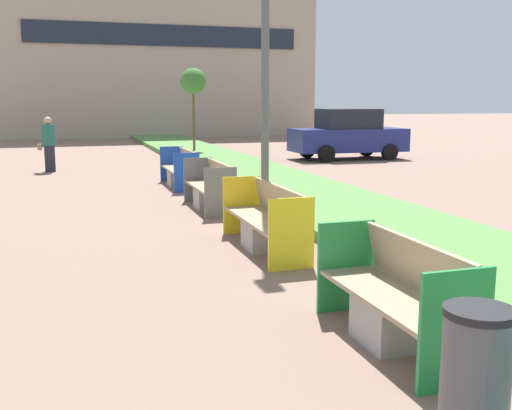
# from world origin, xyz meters

# --- Properties ---
(planter_grass_strip) EXTENTS (2.80, 120.00, 0.18)m
(planter_grass_strip) POSITION_xyz_m (3.20, 12.00, 0.09)
(planter_grass_strip) COLOR #568442
(planter_grass_strip) RESTS_ON ground
(building_backdrop) EXTENTS (18.60, 8.24, 10.65)m
(building_backdrop) POSITION_xyz_m (4.00, 41.71, 5.33)
(building_backdrop) COLOR tan
(building_backdrop) RESTS_ON ground
(bench_green_frame) EXTENTS (0.65, 1.89, 0.94)m
(bench_green_frame) POSITION_xyz_m (0.94, 6.67, 0.36)
(bench_green_frame) COLOR #9E9B96
(bench_green_frame) RESTS_ON ground
(bench_yellow_frame) EXTENTS (0.65, 2.33, 0.94)m
(bench_yellow_frame) POSITION_xyz_m (0.94, 10.31, 0.37)
(bench_yellow_frame) COLOR #9E9B96
(bench_yellow_frame) RESTS_ON ground
(bench_grey_frame) EXTENTS (0.65, 2.05, 0.94)m
(bench_grey_frame) POSITION_xyz_m (0.94, 13.85, 0.37)
(bench_grey_frame) COLOR #9E9B96
(bench_grey_frame) RESTS_ON ground
(bench_blue_frame) EXTENTS (0.65, 2.17, 0.94)m
(bench_blue_frame) POSITION_xyz_m (0.94, 17.19, 0.37)
(bench_blue_frame) COLOR #9E9B96
(bench_blue_frame) RESTS_ON ground
(litter_bin) EXTENTS (0.44, 0.44, 0.92)m
(litter_bin) POSITION_xyz_m (0.54, 5.06, 0.46)
(litter_bin) COLOR #4C4F51
(litter_bin) RESTS_ON ground
(street_lamp_post) EXTENTS (0.24, 0.44, 6.87)m
(street_lamp_post) POSITION_xyz_m (1.55, 12.20, 3.81)
(street_lamp_post) COLOR #56595B
(street_lamp_post) RESTS_ON ground
(sapling_tree_far) EXTENTS (1.03, 1.03, 3.45)m
(sapling_tree_far) POSITION_xyz_m (3.16, 26.21, 2.90)
(sapling_tree_far) COLOR brown
(sapling_tree_far) RESTS_ON ground
(pedestrian_walking) EXTENTS (0.53, 0.24, 1.67)m
(pedestrian_walking) POSITION_xyz_m (-2.31, 21.57, 0.85)
(pedestrian_walking) COLOR #232633
(pedestrian_walking) RESTS_ON ground
(parked_car_distant) EXTENTS (4.26, 2.00, 1.86)m
(parked_car_distant) POSITION_xyz_m (8.21, 22.48, 0.91)
(parked_car_distant) COLOR navy
(parked_car_distant) RESTS_ON ground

